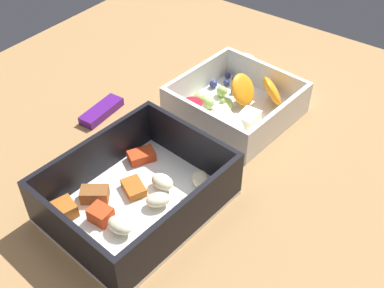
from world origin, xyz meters
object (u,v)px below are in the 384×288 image
at_px(pasta_container, 138,196).
at_px(paper_cup_liner, 243,64).
at_px(fruit_bowl, 235,104).
at_px(candy_bar, 102,111).

relative_size(pasta_container, paper_cup_liner, 5.47).
relative_size(fruit_bowl, candy_bar, 2.32).
xyz_separation_m(pasta_container, candy_bar, (0.10, 0.16, -0.01)).
height_order(pasta_container, paper_cup_liner, pasta_container).
bearing_deg(paper_cup_liner, fruit_bowl, -153.76).
height_order(candy_bar, paper_cup_liner, paper_cup_liner).
distance_m(pasta_container, candy_bar, 0.19).
bearing_deg(candy_bar, fruit_bowl, -53.40).
bearing_deg(fruit_bowl, pasta_container, -178.27).
distance_m(fruit_bowl, paper_cup_liner, 0.12).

